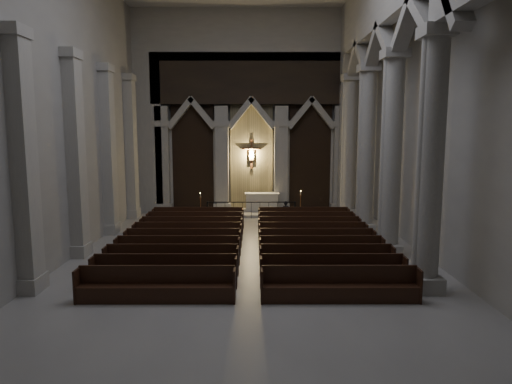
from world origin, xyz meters
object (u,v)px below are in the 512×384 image
altar (262,202)px  altar_rail (251,207)px  worshipper (286,213)px  candle_stand_left (201,212)px  pews (250,246)px  candle_stand_right (300,209)px

altar → altar_rail: 1.95m
altar → worshipper: 3.64m
altar → candle_stand_left: candle_stand_left is taller
candle_stand_left → pews: size_ratio=0.14×
altar → pews: 9.34m
pews → candle_stand_left: bearing=111.1°
candle_stand_right → pews: bearing=-109.4°
candle_stand_left → candle_stand_right: candle_stand_right is taller
altar → candle_stand_left: (-3.49, -1.91, -0.27)m
pews → worshipper: bearing=72.6°
altar_rail → worshipper: bearing=-40.6°
candle_stand_right → altar: bearing=151.5°
candle_stand_right → pews: candle_stand_right is taller
candle_stand_left → worshipper: size_ratio=1.19×
altar → candle_stand_right: bearing=-28.5°
altar → candle_stand_left: bearing=-151.3°
pews → worshipper: 6.17m
candle_stand_left → candle_stand_right: size_ratio=0.99×
altar_rail → pews: pews is taller
altar → candle_stand_left: size_ratio=1.39×
altar_rail → candle_stand_right: 2.93m
altar → candle_stand_right: size_ratio=1.37×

